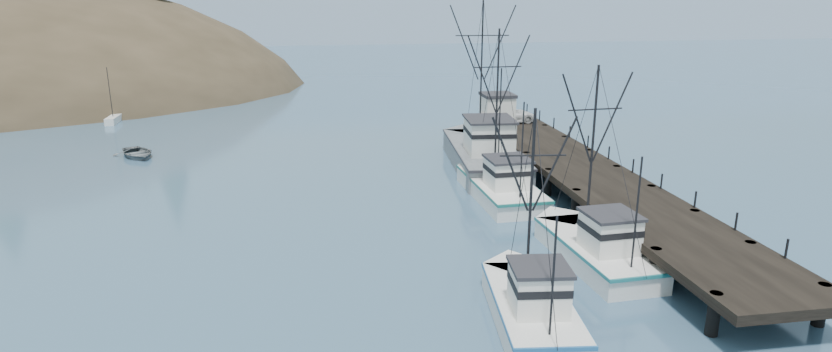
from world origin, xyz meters
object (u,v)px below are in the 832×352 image
at_px(trawler_near, 594,247).
at_px(trawler_far, 499,185).
at_px(pier, 583,172).
at_px(pickup_truck, 509,115).
at_px(pier_shed, 497,108).
at_px(motorboat, 138,157).
at_px(work_vessel, 483,152).
at_px(trawler_mid, 530,304).

distance_m(trawler_near, trawler_far, 12.16).
relative_size(pier, trawler_far, 3.62).
xyz_separation_m(pier, trawler_far, (-6.14, 0.41, -0.87)).
bearing_deg(pickup_truck, pier_shed, 72.04).
bearing_deg(trawler_near, pier_shed, 84.46).
distance_m(trawler_far, pier_shed, 17.53).
bearing_deg(motorboat, pier, -54.09).
relative_size(trawler_near, work_vessel, 0.64).
xyz_separation_m(pier_shed, pickup_truck, (1.07, -0.28, -0.67)).
distance_m(trawler_near, pickup_truck, 28.76).
bearing_deg(trawler_near, trawler_mid, -133.99).
relative_size(pier_shed, motorboat, 0.66).
xyz_separation_m(trawler_near, trawler_mid, (-5.67, -5.87, -0.00)).
bearing_deg(trawler_far, trawler_near, -81.23).
bearing_deg(trawler_mid, motorboat, 125.95).
bearing_deg(pier, trawler_mid, -119.66).
relative_size(work_vessel, pickup_truck, 3.18).
bearing_deg(trawler_mid, work_vessel, 79.59).
distance_m(work_vessel, motorboat, 30.74).
bearing_deg(pier, trawler_far, 176.17).
bearing_deg(motorboat, trawler_near, -71.30).
height_order(trawler_far, pickup_truck, trawler_far).
bearing_deg(motorboat, pickup_truck, -28.23).
relative_size(trawler_far, pier_shed, 3.80).
distance_m(trawler_far, motorboat, 32.97).
height_order(trawler_far, work_vessel, work_vessel).
distance_m(trawler_mid, trawler_far, 18.29).
xyz_separation_m(pier_shed, motorboat, (-33.27, -0.38, -3.42)).
distance_m(trawler_mid, work_vessel, 26.47).
distance_m(trawler_near, trawler_mid, 8.16).
height_order(trawler_near, motorboat, trawler_near).
xyz_separation_m(work_vessel, motorboat, (-29.60, 8.19, -1.23)).
height_order(trawler_mid, work_vessel, work_vessel).
bearing_deg(trawler_mid, trawler_near, 46.01).
xyz_separation_m(trawler_near, work_vessel, (-0.88, 20.16, 0.41)).
distance_m(pier_shed, pickup_truck, 1.30).
bearing_deg(pier, pickup_truck, 91.45).
xyz_separation_m(trawler_mid, motorboat, (-24.82, 34.21, -0.82)).
height_order(pickup_truck, motorboat, pickup_truck).
xyz_separation_m(trawler_near, trawler_far, (-1.86, 12.02, 0.00)).
distance_m(pier, trawler_far, 6.22).
relative_size(pier_shed, pickup_truck, 0.60).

